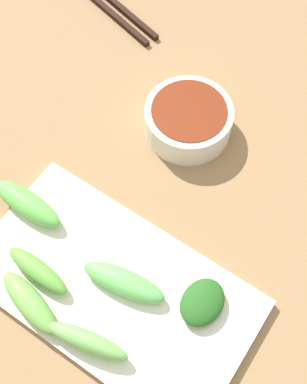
{
  "coord_description": "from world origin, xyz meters",
  "views": [
    {
      "loc": [
        0.19,
        0.14,
        0.58
      ],
      "look_at": [
        -0.03,
        -0.01,
        0.05
      ],
      "focal_mm": 48.06,
      "sensor_mm": 36.0,
      "label": 1
    }
  ],
  "objects": [
    {
      "name": "broccoli_stalk_3",
      "position": [
        0.12,
        -0.06,
        0.04
      ],
      "size": [
        0.03,
        0.08,
        0.02
      ],
      "primitive_type": "ellipsoid",
      "rotation": [
        0.0,
        0.0,
        -0.06
      ],
      "color": "#60A13D",
      "rests_on": "serving_plate"
    },
    {
      "name": "tabletop",
      "position": [
        0.0,
        0.0,
        0.01
      ],
      "size": [
        2.1,
        2.1,
        0.02
      ],
      "primitive_type": "cube",
      "color": "olive",
      "rests_on": "ground"
    },
    {
      "name": "broccoli_stalk_5",
      "position": [
        0.15,
        -0.05,
        0.04
      ],
      "size": [
        0.05,
        0.09,
        0.02
      ],
      "primitive_type": "ellipsoid",
      "rotation": [
        0.0,
        0.0,
        -0.23
      ],
      "color": "#6DAF4B",
      "rests_on": "serving_plate"
    },
    {
      "name": "broccoli_stalk_1",
      "position": [
        0.15,
        0.03,
        0.05
      ],
      "size": [
        0.04,
        0.09,
        0.03
      ],
      "primitive_type": "ellipsoid",
      "rotation": [
        0.0,
        0.0,
        0.21
      ],
      "color": "#71B857",
      "rests_on": "serving_plate"
    },
    {
      "name": "broccoli_stalk_2",
      "position": [
        0.06,
        -0.13,
        0.04
      ],
      "size": [
        0.03,
        0.1,
        0.02
      ],
      "primitive_type": "ellipsoid",
      "rotation": [
        0.0,
        0.0,
        -0.01
      ],
      "color": "#5FB94A",
      "rests_on": "serving_plate"
    },
    {
      "name": "broccoli_leafy_0",
      "position": [
        0.05,
        0.1,
        0.04
      ],
      "size": [
        0.06,
        0.04,
        0.02
      ],
      "primitive_type": "ellipsoid",
      "rotation": [
        0.0,
        0.0,
        -0.01
      ],
      "color": "#245C1E",
      "rests_on": "serving_plate"
    },
    {
      "name": "broccoli_stalk_4",
      "position": [
        0.08,
        0.02,
        0.04
      ],
      "size": [
        0.05,
        0.1,
        0.02
      ],
      "primitive_type": "ellipsoid",
      "rotation": [
        0.0,
        0.0,
        0.18
      ],
      "color": "#63B959",
      "rests_on": "serving_plate"
    },
    {
      "name": "serving_plate",
      "position": [
        0.08,
        0.01,
        0.03
      ],
      "size": [
        0.17,
        0.31,
        0.01
      ],
      "primitive_type": "cube",
      "color": "silver",
      "rests_on": "tabletop"
    },
    {
      "name": "sauce_bowl",
      "position": [
        -0.14,
        -0.04,
        0.04
      ],
      "size": [
        0.11,
        0.11,
        0.04
      ],
      "color": "silver",
      "rests_on": "tabletop"
    }
  ]
}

